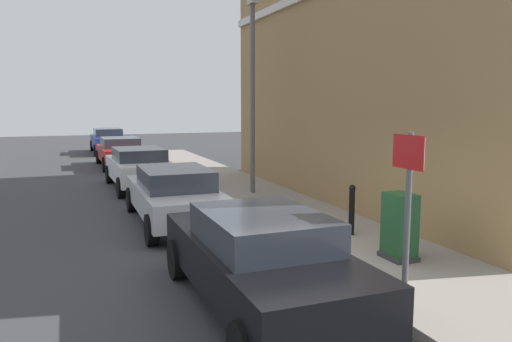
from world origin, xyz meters
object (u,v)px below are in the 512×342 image
Objects in this scene: car_black at (260,258)px; car_white at (139,167)px; utility_cabinet at (399,229)px; street_sign at (408,193)px; lamppost at (253,87)px; car_silver at (174,194)px; bollard_near_cabinet at (352,208)px; car_blue at (108,140)px; car_red at (120,151)px.

car_white is at bearing 0.55° from car_black.
utility_cabinet is 2.26m from street_sign.
car_white reaches higher than utility_cabinet.
car_white is 4.86m from lamppost.
car_silver is at bearing 0.58° from car_black.
street_sign is at bearing -111.30° from bollard_near_cabinet.
car_white is at bearing 106.87° from utility_cabinet.
car_black is at bearing 179.75° from car_blue.
bollard_near_cabinet is at bearing -168.95° from car_red.
lamppost is at bearing 90.19° from utility_cabinet.
car_black is 1.02× the size of car_white.
lamppost is (2.96, -2.87, 2.58)m from car_white.
car_white reaches higher than car_red.
bollard_near_cabinet is at bearing -160.71° from car_white.
lamppost is at bearing -169.93° from car_blue.
lamppost is (2.92, 2.45, 2.59)m from car_silver.
street_sign is (1.71, -0.89, 0.93)m from car_black.
bollard_near_cabinet is 0.18× the size of lamppost.
car_silver is 1.04× the size of car_red.
car_blue is (0.08, 12.93, 0.02)m from car_white.
car_silver is 6.48m from street_sign.
lamppost is at bearing -49.24° from car_silver.
car_white is 12.93m from car_blue.
street_sign reaches higher than car_red.
car_blue reaches higher than bollard_near_cabinet.
utility_cabinet is (2.93, -16.01, -0.02)m from car_red.
car_silver is 11.50m from car_red.
car_blue is at bearing 94.00° from street_sign.
car_white is 0.98× the size of car_red.
bollard_near_cabinet is 0.45× the size of street_sign.
car_white is at bearing 98.85° from street_sign.
utility_cabinet is (2.94, -4.51, -0.03)m from car_silver.
car_white is 6.18m from car_red.
car_white is at bearing 179.39° from car_blue.
car_black is at bearing 179.23° from car_red.
bollard_near_cabinet is 3.69m from street_sign.
street_sign is at bearing -163.44° from car_silver.
car_black is at bearing -165.14° from utility_cabinet.
utility_cabinet is 1.67m from bollard_near_cabinet.
utility_cabinet is at bearing -89.81° from lamppost.
bollard_near_cabinet is at bearing -172.16° from car_blue.
street_sign is at bearing -97.73° from lamppost.
lamppost is (-0.12, 5.30, 2.60)m from bollard_near_cabinet.
lamppost reaches higher than car_white.
car_silver reaches higher than bollard_near_cabinet.
car_silver is 4.17m from bollard_near_cabinet.
car_silver is at bearing -139.96° from lamppost.
bollard_near_cabinet is at bearing -50.87° from car_black.
bollard_near_cabinet is (3.00, -21.10, -0.05)m from car_blue.
street_sign is (1.75, -6.17, 0.95)m from car_silver.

